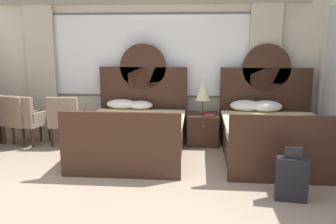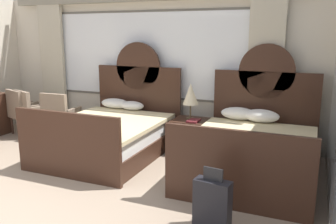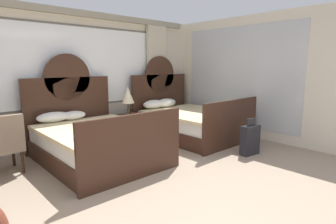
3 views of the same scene
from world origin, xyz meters
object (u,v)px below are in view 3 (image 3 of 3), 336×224
Objects in this scene: bed_near_mirror at (189,121)px; table_lamp_on_nightstand at (128,95)px; suitcase_on_floor at (250,140)px; armchair_by_window_left at (1,142)px; book_on_nightstand at (138,114)px; bed_near_window at (95,140)px; nightstand_between_beds at (131,128)px.

table_lamp_on_nightstand is at bearing 149.64° from bed_near_mirror.
table_lamp_on_nightstand is 0.90× the size of suitcase_on_floor.
table_lamp_on_nightstand reaches higher than armchair_by_window_left.
bed_near_window is at bearing -157.81° from book_on_nightstand.
book_on_nightstand is at bearing 113.61° from suitcase_on_floor.
suitcase_on_floor is at bearing -36.28° from bed_near_window.
book_on_nightstand is at bearing 4.01° from armchair_by_window_left.
bed_near_window is 1.49m from table_lamp_on_nightstand.
bed_near_window is 3.28× the size of suitcase_on_floor.
bed_near_window is 3.63× the size of table_lamp_on_nightstand.
bed_near_window and bed_near_mirror have the same top height.
suitcase_on_floor is (2.22, -1.63, -0.08)m from bed_near_window.
table_lamp_on_nightstand is (-0.01, 0.06, 0.70)m from nightstand_between_beds.
suitcase_on_floor is (0.94, -2.15, -0.30)m from book_on_nightstand.
book_on_nightstand is at bearing 22.19° from bed_near_window.
armchair_by_window_left reaches higher than nightstand_between_beds.
bed_near_window is 2.42× the size of armchair_by_window_left.
nightstand_between_beds is 2.27× the size of book_on_nightstand.
book_on_nightstand is at bearing -47.29° from nightstand_between_beds.
suitcase_on_floor is at bearing -29.02° from armchair_by_window_left.
bed_near_window is 1.00× the size of bed_near_mirror.
armchair_by_window_left is (-2.49, -0.36, -0.48)m from table_lamp_on_nightstand.
bed_near_window is at bearing -149.12° from table_lamp_on_nightstand.
table_lamp_on_nightstand is 0.67× the size of armchair_by_window_left.
armchair_by_window_left is 1.36× the size of suitcase_on_floor.
table_lamp_on_nightstand is at bearing 124.04° from book_on_nightstand.
bed_near_window is at bearing 143.72° from suitcase_on_floor.
bed_near_mirror is at bearing -28.38° from nightstand_between_beds.
armchair_by_window_left is at bearing -171.87° from table_lamp_on_nightstand.
table_lamp_on_nightstand is at bearing 101.88° from nightstand_between_beds.
suitcase_on_floor is at bearing -65.54° from table_lamp_on_nightstand.
suitcase_on_floor is (1.05, -2.27, -0.01)m from nightstand_between_beds.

